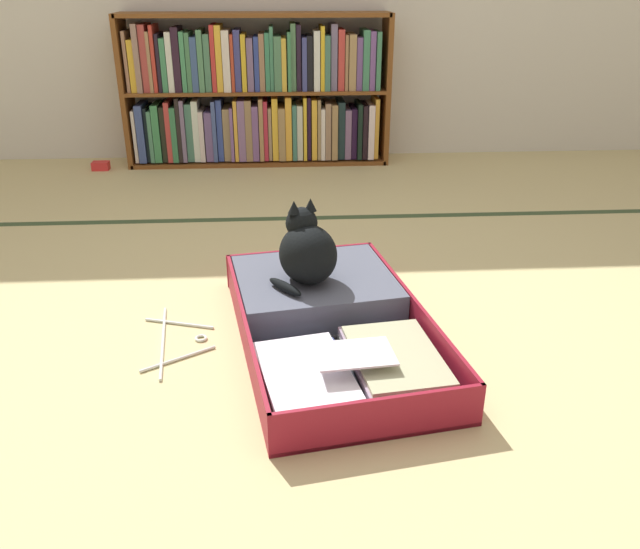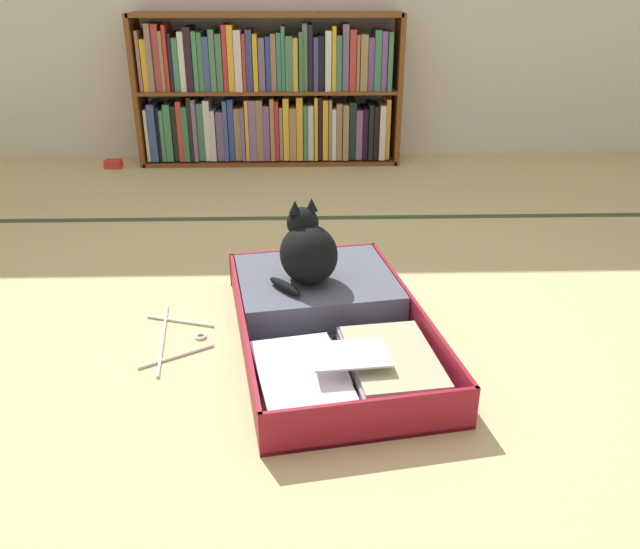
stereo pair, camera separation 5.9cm
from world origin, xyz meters
TOP-DOWN VIEW (x-y plane):
  - ground_plane at (0.00, 0.00)m, footprint 10.00×10.00m
  - tatami_border at (0.00, 1.15)m, footprint 4.80×0.05m
  - bookshelf at (-0.21, 2.24)m, footprint 1.62×0.28m
  - open_suitcase at (0.07, 0.04)m, footprint 0.72×1.08m
  - black_cat at (0.01, 0.17)m, footprint 0.27×0.28m
  - clothes_hanger at (-0.42, -0.00)m, footprint 0.26×0.45m
  - small_red_pouch at (-1.17, 2.11)m, footprint 0.10×0.07m

SIDE VIEW (x-z plane):
  - ground_plane at x=0.00m, z-range 0.00..0.00m
  - tatami_border at x=0.00m, z-range 0.00..0.00m
  - clothes_hanger at x=-0.42m, z-range 0.00..0.01m
  - small_red_pouch at x=-1.17m, z-range 0.00..0.05m
  - open_suitcase at x=0.07m, z-range -0.01..0.12m
  - black_cat at x=0.01m, z-range 0.10..0.38m
  - bookshelf at x=-0.21m, z-range -0.03..0.86m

